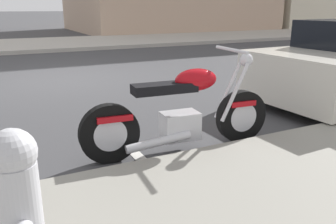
# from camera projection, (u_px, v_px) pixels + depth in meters

# --- Properties ---
(ground_plane) EXTENTS (260.00, 260.00, 0.00)m
(ground_plane) POSITION_uv_depth(u_px,v_px,m) (60.00, 79.00, 7.71)
(ground_plane) COLOR #3D3D3F
(sidewalk_far_curb) EXTENTS (120.00, 5.00, 0.14)m
(sidewalk_far_curb) POSITION_uv_depth(u_px,v_px,m) (260.00, 35.00, 19.16)
(sidewalk_far_curb) COLOR #ADA89E
(sidewalk_far_curb) RESTS_ON ground
(parking_stall_stripe) EXTENTS (0.12, 2.20, 0.01)m
(parking_stall_stripe) POSITION_uv_depth(u_px,v_px,m) (128.00, 146.00, 4.02)
(parking_stall_stripe) COLOR silver
(parking_stall_stripe) RESTS_ON ground
(parked_motorcycle) EXTENTS (2.17, 0.62, 1.11)m
(parked_motorcycle) POSITION_uv_depth(u_px,v_px,m) (182.00, 114.00, 3.78)
(parked_motorcycle) COLOR black
(parked_motorcycle) RESTS_ON ground
(fire_hydrant) EXTENTS (0.24, 0.36, 0.84)m
(fire_hydrant) POSITION_uv_depth(u_px,v_px,m) (19.00, 203.00, 1.76)
(fire_hydrant) COLOR #B7B7BC
(fire_hydrant) RESTS_ON sidewalk_near_curb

